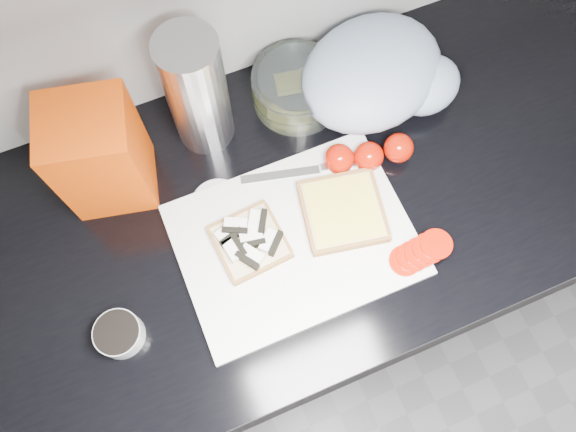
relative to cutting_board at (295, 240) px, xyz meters
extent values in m
cube|color=black|center=(0.03, 0.07, -0.48)|extent=(3.50, 0.60, 0.86)
cube|color=black|center=(0.03, 0.07, -0.03)|extent=(3.50, 0.64, 0.04)
cube|color=white|center=(0.00, 0.00, 0.00)|extent=(0.40, 0.30, 0.01)
cube|color=beige|center=(-0.07, 0.02, 0.01)|extent=(0.12, 0.12, 0.02)
cube|color=white|center=(-0.10, 0.05, 0.03)|extent=(0.04, 0.03, 0.02)
cube|color=black|center=(-0.10, 0.05, 0.03)|extent=(0.04, 0.02, 0.02)
cube|color=white|center=(-0.09, 0.05, 0.03)|extent=(0.05, 0.04, 0.02)
cube|color=black|center=(-0.09, 0.05, 0.03)|extent=(0.04, 0.03, 0.02)
cube|color=white|center=(-0.05, 0.05, 0.03)|extent=(0.04, 0.05, 0.02)
cube|color=black|center=(-0.05, 0.05, 0.03)|extent=(0.03, 0.04, 0.02)
cube|color=white|center=(-0.11, 0.01, 0.03)|extent=(0.03, 0.04, 0.02)
cube|color=black|center=(-0.11, 0.01, 0.03)|extent=(0.02, 0.04, 0.02)
cube|color=white|center=(-0.07, 0.02, 0.03)|extent=(0.04, 0.03, 0.02)
cube|color=black|center=(-0.07, 0.02, 0.03)|extent=(0.04, 0.02, 0.02)
cube|color=white|center=(-0.04, 0.01, 0.03)|extent=(0.04, 0.04, 0.02)
cube|color=black|center=(-0.04, 0.01, 0.03)|extent=(0.04, 0.04, 0.02)
cube|color=white|center=(-0.08, -0.01, 0.03)|extent=(0.04, 0.05, 0.02)
cube|color=black|center=(-0.08, -0.01, 0.03)|extent=(0.03, 0.04, 0.02)
cube|color=beige|center=(0.10, 0.01, 0.02)|extent=(0.16, 0.16, 0.02)
cube|color=#FFE44B|center=(0.10, 0.01, 0.03)|extent=(0.14, 0.14, 0.00)
cylinder|color=#B71504|center=(0.16, -0.11, 0.01)|extent=(0.08, 0.08, 0.01)
cylinder|color=#B71504|center=(0.17, -0.11, 0.01)|extent=(0.07, 0.07, 0.01)
cylinder|color=#B71504|center=(0.19, -0.11, 0.02)|extent=(0.07, 0.07, 0.01)
cylinder|color=#B71504|center=(0.20, -0.11, 0.02)|extent=(0.06, 0.06, 0.01)
cylinder|color=#B71504|center=(0.21, -0.11, 0.03)|extent=(0.06, 0.06, 0.01)
cube|color=silver|center=(0.02, 0.12, 0.01)|extent=(0.14, 0.05, 0.00)
cube|color=silver|center=(0.13, 0.10, 0.01)|extent=(0.07, 0.03, 0.01)
cylinder|color=#ACB1B1|center=(-0.33, -0.04, 0.01)|extent=(0.08, 0.08, 0.04)
cylinder|color=black|center=(-0.33, -0.04, 0.03)|extent=(0.07, 0.07, 0.01)
cylinder|color=silver|center=(-0.10, 0.12, 0.00)|extent=(0.10, 0.10, 0.01)
cylinder|color=silver|center=(0.12, 0.27, 0.03)|extent=(0.17, 0.17, 0.07)
cube|color=#FFE44B|center=(0.10, 0.27, 0.02)|extent=(0.06, 0.05, 0.04)
cube|color=#FEFF98|center=(0.15, 0.27, 0.01)|extent=(0.06, 0.06, 0.01)
cube|color=#CE4A03|center=(-0.25, 0.23, 0.10)|extent=(0.16, 0.16, 0.22)
cylinder|color=silver|center=(-0.07, 0.27, 0.12)|extent=(0.10, 0.10, 0.25)
ellipsoid|color=#99A8BC|center=(0.25, 0.23, 0.06)|extent=(0.34, 0.31, 0.13)
ellipsoid|color=#99A8BC|center=(0.34, 0.17, 0.04)|extent=(0.17, 0.15, 0.09)
sphere|color=#B71504|center=(0.18, 0.09, 0.02)|extent=(0.06, 0.06, 0.06)
sphere|color=#B71504|center=(0.24, 0.08, 0.02)|extent=(0.06, 0.06, 0.06)
sphere|color=#B71504|center=(0.13, 0.10, 0.02)|extent=(0.06, 0.06, 0.06)
camera|label=1|loc=(-0.13, -0.29, 0.93)|focal=35.00mm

